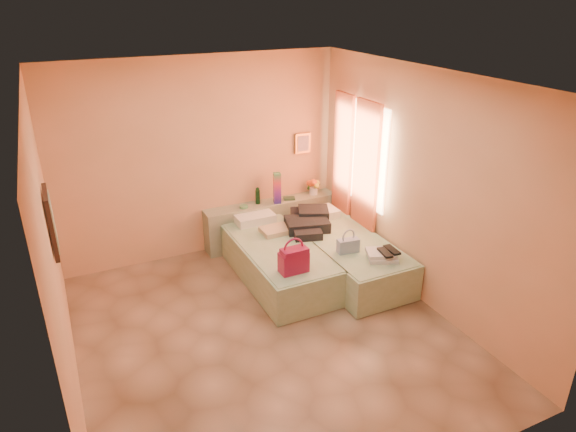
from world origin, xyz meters
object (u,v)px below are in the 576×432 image
(headboard_ledge, at_px, (272,222))
(bed_left, at_px, (278,261))
(water_bottle, at_px, (258,196))
(towel_stack, at_px, (383,255))
(magenta_handbag, at_px, (294,260))
(green_book, at_px, (289,198))
(flower_vase, at_px, (314,185))
(bed_right, at_px, (346,256))
(blue_handbag, at_px, (348,246))

(headboard_ledge, relative_size, bed_left, 1.02)
(water_bottle, xyz_separation_m, towel_stack, (0.85, -1.98, -0.22))
(water_bottle, xyz_separation_m, magenta_handbag, (-0.28, -1.78, -0.11))
(green_book, distance_m, flower_vase, 0.44)
(bed_right, xyz_separation_m, flower_vase, (0.19, 1.31, 0.55))
(headboard_ledge, relative_size, water_bottle, 8.61)
(bed_left, distance_m, bed_right, 0.94)
(blue_handbag, bearing_deg, bed_right, 65.89)
(headboard_ledge, relative_size, towel_stack, 5.86)
(bed_left, height_order, green_book, green_book)
(bed_right, bearing_deg, blue_handbag, -120.61)
(flower_vase, distance_m, blue_handbag, 1.66)
(headboard_ledge, relative_size, magenta_handbag, 6.15)
(bed_right, height_order, water_bottle, water_bottle)
(headboard_ledge, distance_m, flower_vase, 0.85)
(bed_right, height_order, magenta_handbag, magenta_handbag)
(flower_vase, bearing_deg, towel_stack, -92.13)
(bed_left, relative_size, towel_stack, 5.71)
(headboard_ledge, distance_m, green_book, 0.45)
(bed_left, xyz_separation_m, blue_handbag, (0.73, -0.56, 0.34))
(headboard_ledge, height_order, bed_left, headboard_ledge)
(bed_right, bearing_deg, magenta_handbag, -156.52)
(magenta_handbag, height_order, towel_stack, magenta_handbag)
(green_book, bearing_deg, headboard_ledge, -166.73)
(bed_right, xyz_separation_m, towel_stack, (0.11, -0.64, 0.30))
(water_bottle, height_order, magenta_handbag, water_bottle)
(bed_right, relative_size, water_bottle, 8.40)
(water_bottle, xyz_separation_m, blue_handbag, (0.56, -1.63, -0.18))
(headboard_ledge, height_order, flower_vase, flower_vase)
(green_book, bearing_deg, magenta_handbag, -95.57)
(water_bottle, height_order, blue_handbag, water_bottle)
(green_book, bearing_deg, water_bottle, -166.87)
(bed_left, xyz_separation_m, flower_vase, (1.09, 1.05, 0.55))
(bed_left, xyz_separation_m, green_book, (0.66, 1.02, 0.41))
(bed_left, distance_m, green_book, 1.29)
(headboard_ledge, xyz_separation_m, water_bottle, (-0.21, 0.02, 0.44))
(bed_left, bearing_deg, headboard_ledge, 69.99)
(flower_vase, bearing_deg, headboard_ledge, 179.86)
(bed_left, xyz_separation_m, magenta_handbag, (-0.11, -0.71, 0.41))
(headboard_ledge, xyz_separation_m, bed_left, (-0.38, -1.05, -0.08))
(green_book, bearing_deg, bed_left, -104.38)
(bed_right, bearing_deg, water_bottle, 118.38)
(towel_stack, bearing_deg, water_bottle, 113.14)
(bed_left, distance_m, blue_handbag, 0.98)
(blue_handbag, xyz_separation_m, towel_stack, (0.29, -0.34, -0.04))
(magenta_handbag, bearing_deg, flower_vase, 54.70)
(bed_right, distance_m, flower_vase, 1.43)
(bed_right, bearing_deg, headboard_ledge, 111.42)
(water_bottle, distance_m, flower_vase, 0.92)
(bed_right, distance_m, green_book, 1.37)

